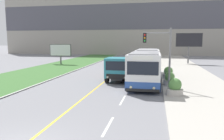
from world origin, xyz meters
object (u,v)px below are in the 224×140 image
object	(u,v)px
billboard_small	(61,51)
traffic_light_mast	(161,50)
city_bus	(146,65)
dump_truck	(120,69)
car_distant	(148,61)
planter_round_second	(170,79)
planter_round_third	(168,73)
billboard_large	(189,41)
planter_round_near	(175,88)

from	to	relation	value
billboard_small	traffic_light_mast	bearing A→B (deg)	-44.83
city_bus	traffic_light_mast	bearing A→B (deg)	-69.85
dump_truck	car_distant	xyz separation A→B (m)	(2.21, 14.90, -0.50)
traffic_light_mast	billboard_small	distance (m)	22.78
planter_round_second	planter_round_third	world-z (taller)	planter_round_third
billboard_large	planter_round_near	distance (m)	23.97
billboard_small	planter_round_near	size ratio (longest dim) A/B	3.04
car_distant	dump_truck	bearing A→B (deg)	-98.42
city_bus	billboard_large	bearing A→B (deg)	69.82
traffic_light_mast	billboard_large	distance (m)	21.71
billboard_small	planter_round_third	size ratio (longest dim) A/B	3.12
car_distant	planter_round_third	size ratio (longest dim) A/B	3.57
billboard_large	billboard_small	world-z (taller)	billboard_large
city_bus	billboard_large	world-z (taller)	billboard_large
billboard_small	planter_round_second	world-z (taller)	billboard_small
billboard_large	planter_round_near	size ratio (longest dim) A/B	4.26
city_bus	planter_round_second	size ratio (longest dim) A/B	10.80
dump_truck	car_distant	bearing A→B (deg)	81.58
dump_truck	billboard_small	xyz separation A→B (m)	(-12.29, 13.21, 1.11)
car_distant	traffic_light_mast	size ratio (longest dim) A/B	0.86
city_bus	planter_round_near	size ratio (longest dim) A/B	10.17
planter_round_third	dump_truck	bearing A→B (deg)	-156.00
billboard_large	billboard_small	distance (m)	21.90
dump_truck	planter_round_third	bearing A→B (deg)	24.00
car_distant	billboard_small	size ratio (longest dim) A/B	1.15
dump_truck	billboard_small	distance (m)	18.08
city_bus	dump_truck	size ratio (longest dim) A/B	1.90
city_bus	traffic_light_mast	size ratio (longest dim) A/B	2.50
dump_truck	car_distant	world-z (taller)	dump_truck
planter_round_near	planter_round_third	size ratio (longest dim) A/B	1.02
car_distant	billboard_large	bearing A→B (deg)	26.41
planter_round_third	city_bus	bearing A→B (deg)	-148.85
dump_truck	planter_round_second	distance (m)	4.97
traffic_light_mast	planter_round_second	size ratio (longest dim) A/B	4.31
car_distant	traffic_light_mast	distance (m)	18.00
city_bus	billboard_small	bearing A→B (deg)	139.98
dump_truck	planter_round_second	bearing A→B (deg)	-17.69
city_bus	car_distant	size ratio (longest dim) A/B	2.91
car_distant	billboard_small	bearing A→B (deg)	-173.34
car_distant	planter_round_third	distance (m)	13.03
billboard_large	billboard_small	xyz separation A→B (m)	(-21.25, -5.05, -1.60)
billboard_small	planter_round_third	world-z (taller)	billboard_small
car_distant	traffic_light_mast	bearing A→B (deg)	-84.69
billboard_large	city_bus	bearing A→B (deg)	-110.18
city_bus	billboard_large	xyz separation A→B (m)	(6.43, 17.49, 2.38)
car_distant	traffic_light_mast	world-z (taller)	traffic_light_mast
city_bus	planter_round_third	size ratio (longest dim) A/B	10.42
billboard_small	planter_round_near	distance (m)	25.16
dump_truck	planter_round_near	bearing A→B (deg)	-46.60
planter_round_third	traffic_light_mast	bearing A→B (deg)	-100.53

